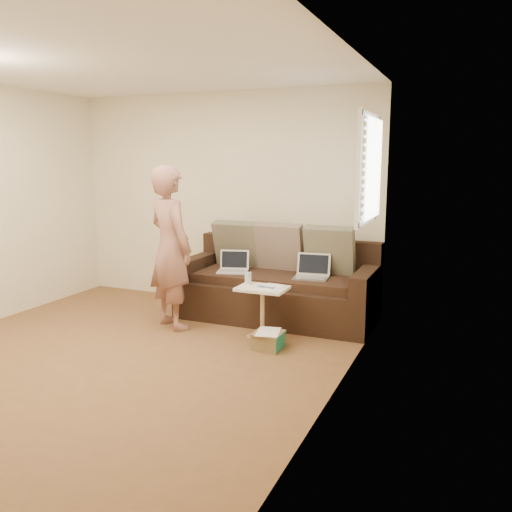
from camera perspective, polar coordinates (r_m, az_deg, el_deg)
name	(u,v)px	position (r m, az deg, el deg)	size (l,w,h in m)	color
floor	(115,360)	(5.04, -15.01, -10.80)	(4.50, 4.50, 0.00)	brown
ceiling	(99,59)	(4.78, -16.56, 19.75)	(4.50, 4.50, 0.00)	white
wall_back	(223,199)	(6.63, -3.54, 6.13)	(4.00, 4.00, 0.00)	beige
wall_right	(334,229)	(3.83, 8.45, 2.92)	(4.50, 4.50, 0.00)	beige
window_blinds	(370,169)	(5.27, 12.19, 9.18)	(0.12, 0.88, 1.08)	white
sofa	(277,282)	(5.98, 2.28, -2.82)	(2.20, 0.95, 0.85)	black
pillow_left	(237,244)	(6.34, -2.07, 1.30)	(0.55, 0.14, 0.55)	brown
pillow_mid	(280,247)	(6.12, 2.58, 0.98)	(0.55, 0.14, 0.55)	#715951
pillow_right	(330,251)	(5.92, 7.95, 0.57)	(0.55, 0.14, 0.55)	brown
laptop_silver	(311,279)	(5.74, 5.93, -2.44)	(0.37, 0.27, 0.24)	#B7BABC
laptop_white	(232,272)	(6.04, -2.57, -1.76)	(0.33, 0.24, 0.24)	white
person	(170,248)	(5.66, -9.22, 0.88)	(0.63, 0.43, 1.74)	#904F4F
side_table	(262,313)	(5.32, 0.69, -6.19)	(0.49, 0.34, 0.54)	silver
drinking_glass	(248,278)	(5.37, -0.86, -2.42)	(0.07, 0.07, 0.12)	silver
scissors	(266,287)	(5.21, 1.10, -3.40)	(0.18, 0.10, 0.02)	silver
paper_on_table	(271,287)	(5.24, 1.59, -3.38)	(0.21, 0.30, 0.00)	white
striped_box	(268,340)	(5.12, 1.34, -9.07)	(0.27, 0.27, 0.17)	#CD501E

